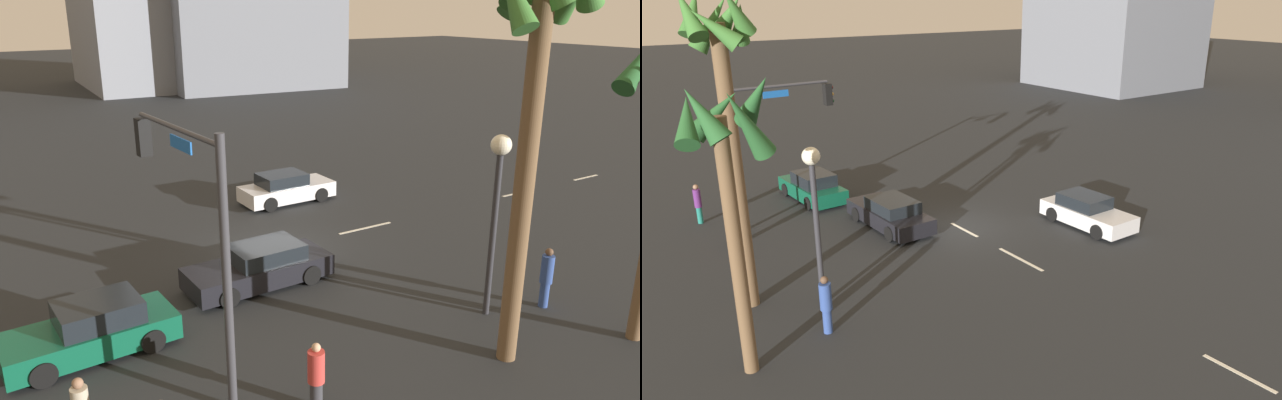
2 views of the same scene
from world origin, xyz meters
The scene contains 13 objects.
ground_plane centered at (0.00, 0.00, 0.00)m, with size 220.00×220.00×0.00m, color #232628.
lane_stripe_0 centered at (-18.00, 0.00, 0.01)m, with size 1.89×0.14×0.01m, color silver.
lane_stripe_1 centered at (-12.95, 0.00, 0.01)m, with size 2.09×0.14×0.01m, color silver.
lane_stripe_2 centered at (-4.05, 0.00, 0.01)m, with size 2.49×0.14×0.01m, color silver.
lane_stripe_3 centered at (-0.36, 0.00, 0.01)m, with size 1.90×0.14×0.01m, color silver.
car_0 centered at (1.78, 2.37, 0.62)m, with size 4.65×2.00×1.32m.
car_1 centered at (-3.01, -4.65, 0.62)m, with size 4.20×1.90×1.35m.
car_2 centered at (7.17, 3.68, 0.64)m, with size 4.31×2.01×1.40m.
traffic_signal centered at (5.18, 6.08, 4.18)m, with size 0.53×4.66×6.18m.
streetlamp centered at (-2.89, 7.50, 3.75)m, with size 0.56×0.56×5.25m.
pedestrian_0 centered at (-4.65, 8.09, 0.97)m, with size 0.40×0.40×1.84m.
pedestrian_2 centered at (3.54, 8.60, 0.85)m, with size 0.44×0.44×1.63m.
palm_tree_0 centered at (-1.56, 9.41, 7.23)m, with size 2.41×2.27×9.91m.
Camera 1 is at (9.49, 18.33, 8.54)m, focal length 34.21 mm.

